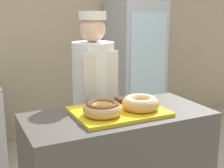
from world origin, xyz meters
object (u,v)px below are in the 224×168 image
(brownie_back_right, at_px, (122,100))
(beverage_fridge, at_px, (135,69))
(baker_person, at_px, (94,102))
(brownie_back_left, at_px, (95,104))
(serving_tray, at_px, (119,112))
(donut_chocolate_glaze, at_px, (103,108))
(donut_light_glaze, at_px, (141,103))

(brownie_back_right, bearing_deg, beverage_fridge, 57.40)
(baker_person, bearing_deg, brownie_back_right, -85.43)
(beverage_fridge, bearing_deg, brownie_back_left, -127.86)
(serving_tray, height_order, brownie_back_right, brownie_back_right)
(brownie_back_left, bearing_deg, baker_person, 68.04)
(serving_tray, bearing_deg, donut_chocolate_glaze, -159.93)
(brownie_back_left, relative_size, baker_person, 0.05)
(serving_tray, distance_m, brownie_back_left, 0.19)
(donut_light_glaze, xyz_separation_m, baker_person, (-0.07, 0.66, -0.17))
(baker_person, bearing_deg, beverage_fridge, 47.18)
(baker_person, height_order, beverage_fridge, beverage_fridge)
(brownie_back_left, bearing_deg, donut_chocolate_glaze, -98.35)
(donut_light_glaze, distance_m, baker_person, 0.68)
(donut_chocolate_glaze, xyz_separation_m, brownie_back_left, (0.03, 0.20, -0.03))
(donut_light_glaze, distance_m, brownie_back_left, 0.32)
(donut_chocolate_glaze, relative_size, brownie_back_left, 2.91)
(donut_light_glaze, bearing_deg, baker_person, 95.75)
(donut_light_glaze, bearing_deg, brownie_back_right, 98.35)
(brownie_back_left, height_order, beverage_fridge, beverage_fridge)
(brownie_back_right, relative_size, baker_person, 0.05)
(donut_light_glaze, bearing_deg, donut_chocolate_glaze, 180.00)
(donut_light_glaze, distance_m, beverage_fridge, 2.05)
(brownie_back_right, distance_m, baker_person, 0.47)
(serving_tray, relative_size, donut_light_glaze, 2.38)
(beverage_fridge, bearing_deg, brownie_back_right, -122.60)
(brownie_back_right, xyz_separation_m, beverage_fridge, (1.02, 1.59, -0.12))
(donut_chocolate_glaze, relative_size, brownie_back_right, 2.91)
(donut_chocolate_glaze, distance_m, brownie_back_left, 0.21)
(serving_tray, distance_m, beverage_fridge, 2.07)
(baker_person, bearing_deg, donut_light_glaze, -84.25)
(serving_tray, xyz_separation_m, donut_light_glaze, (0.14, -0.05, 0.06))
(serving_tray, xyz_separation_m, beverage_fridge, (1.12, 1.74, -0.09))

